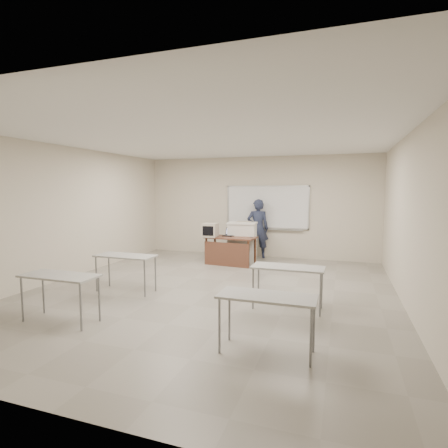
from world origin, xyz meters
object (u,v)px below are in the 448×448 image
(whiteboard, at_px, (267,208))
(podium, at_px, (242,242))
(laptop, at_px, (229,234))
(instructor_desk, at_px, (230,246))
(keyboard, at_px, (244,222))
(crt_monitor, at_px, (210,230))
(mouse, at_px, (251,237))
(presenter, at_px, (258,229))

(whiteboard, distance_m, podium, 1.41)
(laptop, bearing_deg, podium, 52.05)
(instructor_desk, xyz_separation_m, podium, (0.20, 0.54, 0.03))
(instructor_desk, height_order, keyboard, keyboard)
(crt_monitor, bearing_deg, podium, 31.78)
(keyboard, bearing_deg, mouse, -67.71)
(instructor_desk, distance_m, presenter, 1.36)
(podium, xyz_separation_m, mouse, (0.35, -0.38, 0.21))
(instructor_desk, distance_m, podium, 0.57)
(podium, height_order, keyboard, keyboard)
(podium, xyz_separation_m, crt_monitor, (-0.75, -0.55, 0.37))
(podium, xyz_separation_m, keyboard, (0.02, 0.08, 0.56))
(crt_monitor, relative_size, keyboard, 1.10)
(laptop, height_order, mouse, laptop)
(podium, distance_m, presenter, 0.81)
(whiteboard, bearing_deg, instructor_desk, -115.34)
(keyboard, relative_size, presenter, 0.23)
(whiteboard, height_order, instructor_desk, whiteboard)
(keyboard, height_order, presenter, presenter)
(instructor_desk, distance_m, laptop, 0.39)
(instructor_desk, height_order, mouse, mouse)
(presenter, bearing_deg, instructor_desk, 54.53)
(instructor_desk, relative_size, crt_monitor, 3.03)
(whiteboard, height_order, crt_monitor, whiteboard)
(whiteboard, relative_size, podium, 2.23)
(podium, relative_size, mouse, 10.94)
(whiteboard, bearing_deg, presenter, -131.23)
(crt_monitor, xyz_separation_m, laptop, (0.45, 0.28, -0.12))
(whiteboard, xyz_separation_m, podium, (-0.50, -0.94, -0.92))
(instructor_desk, distance_m, keyboard, 0.89)
(mouse, bearing_deg, keyboard, 130.10)
(podium, distance_m, crt_monitor, 1.00)
(whiteboard, xyz_separation_m, mouse, (-0.15, -1.32, -0.71))
(instructor_desk, height_order, presenter, presenter)
(instructor_desk, bearing_deg, whiteboard, 69.71)
(laptop, relative_size, keyboard, 0.74)
(laptop, relative_size, presenter, 0.17)
(podium, bearing_deg, presenter, 62.60)
(mouse, bearing_deg, laptop, 175.54)
(instructor_desk, bearing_deg, crt_monitor, -173.44)
(mouse, bearing_deg, crt_monitor, -166.47)
(laptop, xyz_separation_m, mouse, (0.65, -0.10, -0.03))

